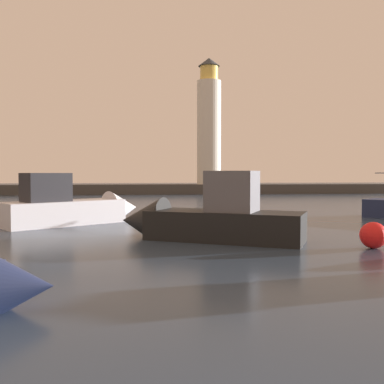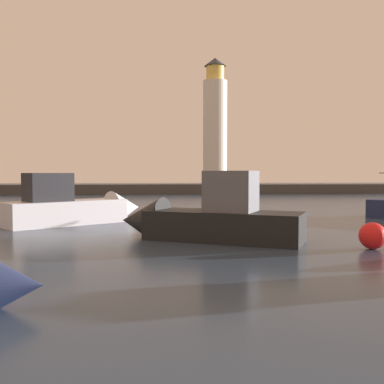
% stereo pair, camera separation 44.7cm
% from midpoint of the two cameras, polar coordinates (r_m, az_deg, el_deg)
% --- Properties ---
extents(ground_plane, '(220.00, 220.00, 0.00)m').
position_cam_midpoint_polar(ground_plane, '(34.13, -2.38, -2.65)').
color(ground_plane, '#2D3D51').
extents(breakwater, '(69.65, 5.34, 1.41)m').
position_cam_midpoint_polar(breakwater, '(66.02, -3.38, 0.39)').
color(breakwater, '#423F3D').
rests_on(breakwater, ground_plane).
extents(lighthouse, '(3.59, 3.59, 18.82)m').
position_cam_midpoint_polar(lighthouse, '(66.96, 3.18, 8.67)').
color(lighthouse, silver).
rests_on(lighthouse, breakwater).
extents(motorboat_1, '(8.81, 5.97, 3.56)m').
position_cam_midpoint_polar(motorboat_1, '(20.15, 1.70, -3.44)').
color(motorboat_1, black).
rests_on(motorboat_1, ground_plane).
extents(motorboat_4, '(8.29, 7.02, 3.38)m').
position_cam_midpoint_polar(motorboat_4, '(27.45, -13.81, -1.91)').
color(motorboat_4, silver).
rests_on(motorboat_4, ground_plane).
extents(mooring_buoy, '(1.07, 1.07, 1.07)m').
position_cam_midpoint_polar(mooring_buoy, '(19.07, 22.89, -5.22)').
color(mooring_buoy, red).
rests_on(mooring_buoy, ground_plane).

